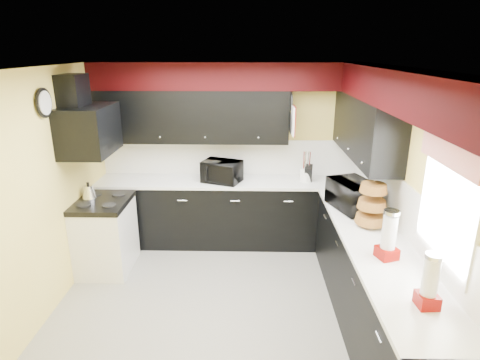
# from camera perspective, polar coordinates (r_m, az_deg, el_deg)

# --- Properties ---
(ground) EXTENTS (3.60, 3.60, 0.00)m
(ground) POSITION_cam_1_polar(r_m,az_deg,el_deg) (4.60, -2.52, -17.26)
(ground) COLOR gray
(ground) RESTS_ON ground
(wall_back) EXTENTS (3.60, 0.06, 2.50)m
(wall_back) POSITION_cam_1_polar(r_m,az_deg,el_deg) (5.72, -1.50, 3.88)
(wall_back) COLOR #E0C666
(wall_back) RESTS_ON ground
(wall_right) EXTENTS (0.06, 3.60, 2.50)m
(wall_right) POSITION_cam_1_polar(r_m,az_deg,el_deg) (4.27, 22.12, -2.56)
(wall_right) COLOR #E0C666
(wall_right) RESTS_ON ground
(wall_left) EXTENTS (0.06, 3.60, 2.50)m
(wall_left) POSITION_cam_1_polar(r_m,az_deg,el_deg) (4.50, -26.28, -2.09)
(wall_left) COLOR #E0C666
(wall_left) RESTS_ON ground
(ceiling) EXTENTS (3.60, 3.60, 0.06)m
(ceiling) POSITION_cam_1_polar(r_m,az_deg,el_deg) (3.75, -3.06, 15.63)
(ceiling) COLOR white
(ceiling) RESTS_ON wall_back
(cab_back) EXTENTS (3.60, 0.60, 0.90)m
(cab_back) POSITION_cam_1_polar(r_m,az_deg,el_deg) (5.69, -1.59, -4.71)
(cab_back) COLOR black
(cab_back) RESTS_ON ground
(cab_right) EXTENTS (0.60, 3.00, 0.90)m
(cab_right) POSITION_cam_1_polar(r_m,az_deg,el_deg) (4.27, 18.32, -14.15)
(cab_right) COLOR black
(cab_right) RESTS_ON ground
(counter_back) EXTENTS (3.62, 0.64, 0.04)m
(counter_back) POSITION_cam_1_polar(r_m,az_deg,el_deg) (5.52, -1.63, -0.21)
(counter_back) COLOR white
(counter_back) RESTS_ON cab_back
(counter_right) EXTENTS (0.64, 3.02, 0.04)m
(counter_right) POSITION_cam_1_polar(r_m,az_deg,el_deg) (4.04, 18.98, -8.48)
(counter_right) COLOR white
(counter_right) RESTS_ON cab_right
(splash_back) EXTENTS (3.60, 0.02, 0.50)m
(splash_back) POSITION_cam_1_polar(r_m,az_deg,el_deg) (5.72, -1.50, 3.27)
(splash_back) COLOR white
(splash_back) RESTS_ON counter_back
(splash_right) EXTENTS (0.02, 3.60, 0.50)m
(splash_right) POSITION_cam_1_polar(r_m,az_deg,el_deg) (4.29, 21.90, -3.31)
(splash_right) COLOR white
(splash_right) RESTS_ON counter_right
(upper_back) EXTENTS (2.60, 0.35, 0.70)m
(upper_back) POSITION_cam_1_polar(r_m,az_deg,el_deg) (5.48, -6.93, 9.00)
(upper_back) COLOR black
(upper_back) RESTS_ON wall_back
(upper_right) EXTENTS (0.35, 1.80, 0.70)m
(upper_right) POSITION_cam_1_polar(r_m,az_deg,el_deg) (4.90, 17.39, 7.21)
(upper_right) COLOR black
(upper_right) RESTS_ON wall_right
(soffit_back) EXTENTS (3.60, 0.36, 0.35)m
(soffit_back) POSITION_cam_1_polar(r_m,az_deg,el_deg) (5.37, -1.70, 14.57)
(soffit_back) COLOR black
(soffit_back) RESTS_ON wall_back
(soffit_right) EXTENTS (0.36, 3.24, 0.35)m
(soffit_right) POSITION_cam_1_polar(r_m,az_deg,el_deg) (3.81, 22.41, 11.73)
(soffit_right) COLOR black
(soffit_right) RESTS_ON wall_right
(stove) EXTENTS (0.60, 0.75, 0.86)m
(stove) POSITION_cam_1_polar(r_m,az_deg,el_deg) (5.32, -18.52, -7.67)
(stove) COLOR white
(stove) RESTS_ON ground
(cooktop) EXTENTS (0.62, 0.77, 0.06)m
(cooktop) POSITION_cam_1_polar(r_m,az_deg,el_deg) (5.14, -19.04, -3.04)
(cooktop) COLOR black
(cooktop) RESTS_ON stove
(hood) EXTENTS (0.50, 0.78, 0.55)m
(hood) POSITION_cam_1_polar(r_m,az_deg,el_deg) (4.92, -20.65, 6.68)
(hood) COLOR black
(hood) RESTS_ON wall_left
(hood_duct) EXTENTS (0.24, 0.40, 0.40)m
(hood_duct) POSITION_cam_1_polar(r_m,az_deg,el_deg) (4.91, -22.64, 11.41)
(hood_duct) COLOR black
(hood_duct) RESTS_ON wall_left
(window) EXTENTS (0.03, 0.86, 0.96)m
(window) POSITION_cam_1_polar(r_m,az_deg,el_deg) (3.40, 27.59, -3.18)
(window) COLOR white
(window) RESTS_ON wall_right
(valance) EXTENTS (0.04, 0.88, 0.20)m
(valance) POSITION_cam_1_polar(r_m,az_deg,el_deg) (3.26, 27.74, 3.38)
(valance) COLOR red
(valance) RESTS_ON wall_right
(pan_top) EXTENTS (0.03, 0.22, 0.40)m
(pan_top) POSITION_cam_1_polar(r_m,az_deg,el_deg) (5.35, 7.26, 10.93)
(pan_top) COLOR black
(pan_top) RESTS_ON upper_back
(pan_mid) EXTENTS (0.03, 0.28, 0.46)m
(pan_mid) POSITION_cam_1_polar(r_m,az_deg,el_deg) (5.26, 7.29, 8.05)
(pan_mid) COLOR black
(pan_mid) RESTS_ON upper_back
(pan_low) EXTENTS (0.03, 0.24, 0.42)m
(pan_low) POSITION_cam_1_polar(r_m,az_deg,el_deg) (5.52, 7.01, 8.22)
(pan_low) COLOR black
(pan_low) RESTS_ON upper_back
(cut_board) EXTENTS (0.03, 0.26, 0.35)m
(cut_board) POSITION_cam_1_polar(r_m,az_deg,el_deg) (5.14, 7.56, 8.35)
(cut_board) COLOR white
(cut_board) RESTS_ON upper_back
(baskets) EXTENTS (0.27, 0.27, 0.50)m
(baskets) POSITION_cam_1_polar(r_m,az_deg,el_deg) (4.25, 18.24, -3.23)
(baskets) COLOR brown
(baskets) RESTS_ON upper_right
(clock) EXTENTS (0.03, 0.30, 0.30)m
(clock) POSITION_cam_1_polar(r_m,az_deg,el_deg) (4.51, -26.12, 9.82)
(clock) COLOR black
(clock) RESTS_ON wall_left
(deco_plate) EXTENTS (0.03, 0.24, 0.24)m
(deco_plate) POSITION_cam_1_polar(r_m,az_deg,el_deg) (3.72, 25.37, 10.05)
(deco_plate) COLOR white
(deco_plate) RESTS_ON wall_right
(toaster_oven) EXTENTS (0.61, 0.57, 0.29)m
(toaster_oven) POSITION_cam_1_polar(r_m,az_deg,el_deg) (5.42, -2.63, 1.22)
(toaster_oven) COLOR black
(toaster_oven) RESTS_ON counter_back
(microwave) EXTENTS (0.56, 0.67, 0.32)m
(microwave) POSITION_cam_1_polar(r_m,az_deg,el_deg) (4.67, 15.80, -2.09)
(microwave) COLOR black
(microwave) RESTS_ON counter_right
(utensil_crock) EXTENTS (0.19, 0.19, 0.18)m
(utensil_crock) POSITION_cam_1_polar(r_m,az_deg,el_deg) (5.53, 9.38, 0.76)
(utensil_crock) COLOR white
(utensil_crock) RESTS_ON counter_back
(knife_block) EXTENTS (0.13, 0.16, 0.22)m
(knife_block) POSITION_cam_1_polar(r_m,az_deg,el_deg) (5.51, 9.71, 0.92)
(knife_block) COLOR black
(knife_block) RESTS_ON counter_back
(kettle) EXTENTS (0.22, 0.22, 0.15)m
(kettle) POSITION_cam_1_polar(r_m,az_deg,el_deg) (5.24, -20.70, -1.57)
(kettle) COLOR silver
(kettle) RESTS_ON cooktop
(dispenser_a) EXTENTS (0.20, 0.20, 0.43)m
(dispenser_a) POSITION_cam_1_polar(r_m,az_deg,el_deg) (3.67, 20.41, -7.42)
(dispenser_a) COLOR maroon
(dispenser_a) RESTS_ON counter_right
(dispenser_b) EXTENTS (0.15, 0.15, 0.38)m
(dispenser_b) POSITION_cam_1_polar(r_m,az_deg,el_deg) (3.14, 25.39, -13.05)
(dispenser_b) COLOR maroon
(dispenser_b) RESTS_ON counter_right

